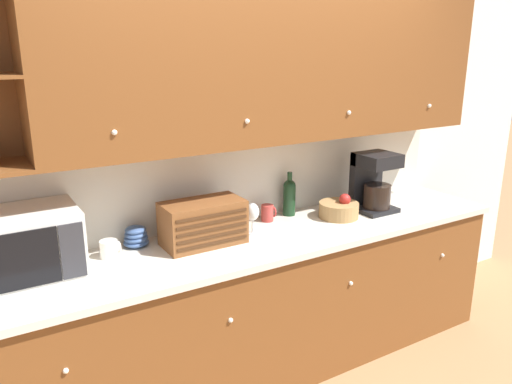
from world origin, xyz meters
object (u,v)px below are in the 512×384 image
bread_box (203,223)px  mug_blue_second (268,213)px  wine_glass (253,213)px  fruit_basket (339,209)px  wine_bottle (289,196)px  mug (110,249)px  bowl_stack_on_counter (136,237)px  microwave (26,245)px  coffee_maker (373,182)px

bread_box → mug_blue_second: size_ratio=4.29×
wine_glass → fruit_basket: bearing=-3.4°
wine_bottle → wine_glass: bearing=-155.8°
mug → bowl_stack_on_counter: (0.17, 0.08, 0.01)m
bowl_stack_on_counter → mug_blue_second: (0.86, -0.02, -0.00)m
microwave → mug: bearing=5.3°
mug → bowl_stack_on_counter: bearing=25.4°
mug_blue_second → bread_box: bearing=-164.9°
microwave → mug_blue_second: 1.44m
wine_glass → bread_box: bearing=179.5°
mug → wine_glass: size_ratio=0.56×
mug → coffee_maker: size_ratio=0.27×
microwave → bowl_stack_on_counter: 0.59m
bread_box → mug_blue_second: 0.54m
bread_box → fruit_basket: bearing=-2.4°
mug_blue_second → coffee_maker: bearing=-13.7°
bowl_stack_on_counter → coffee_maker: (1.59, -0.20, 0.15)m
bread_box → coffee_maker: coffee_maker is taller
mug → coffee_maker: coffee_maker is taller
bowl_stack_on_counter → wine_bottle: bearing=0.6°
wine_glass → coffee_maker: bearing=-2.1°
wine_glass → fruit_basket: wine_glass is taller
mug → fruit_basket: 1.47m
mug → mug_blue_second: (1.03, 0.06, 0.01)m
microwave → fruit_basket: size_ratio=1.91×
wine_glass → bowl_stack_on_counter: bearing=166.2°
coffee_maker → fruit_basket: bearing=-179.3°
bowl_stack_on_counter → coffee_maker: bearing=-7.1°
bowl_stack_on_counter → mug_blue_second: bearing=-1.2°
wine_glass → fruit_basket: size_ratio=0.73×
wine_bottle → coffee_maker: coffee_maker is taller
mug → wine_glass: wine_glass is taller
microwave → bread_box: microwave is taller
microwave → bread_box: bearing=-2.6°
bowl_stack_on_counter → mug: bearing=-154.6°
bread_box → wine_bottle: wine_bottle is taller
fruit_basket → coffee_maker: 0.33m
bread_box → coffee_maker: 1.25m
fruit_basket → bread_box: bearing=177.6°
bowl_stack_on_counter → mug_blue_second: size_ratio=1.33×
bowl_stack_on_counter → bread_box: bearing=-25.2°
microwave → wine_bottle: (1.62, 0.13, -0.03)m
bowl_stack_on_counter → fruit_basket: fruit_basket is taller
bowl_stack_on_counter → wine_glass: 0.69m
microwave → mug_blue_second: microwave is taller
wine_glass → mug: bearing=174.4°
microwave → wine_glass: (1.23, -0.04, -0.04)m
bread_box → wine_glass: 0.32m
bread_box → mug: bearing=171.2°
microwave → wine_glass: 1.23m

